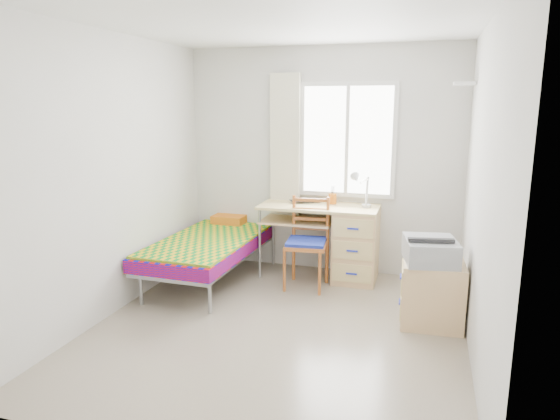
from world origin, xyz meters
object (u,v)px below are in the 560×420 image
(desk, at_px, (350,240))
(chair, at_px, (308,237))
(bed, at_px, (214,242))
(cabinet, at_px, (432,293))
(printer, at_px, (430,250))

(desk, distance_m, chair, 0.54)
(bed, distance_m, cabinet, 2.46)
(cabinet, xyz_separation_m, printer, (-0.04, 0.01, 0.40))
(desk, xyz_separation_m, cabinet, (0.89, -0.98, -0.16))
(chair, xyz_separation_m, cabinet, (1.29, -0.63, -0.26))
(printer, bearing_deg, cabinet, -23.65)
(chair, relative_size, printer, 1.72)
(printer, bearing_deg, chair, 143.59)
(cabinet, distance_m, printer, 0.40)
(chair, bearing_deg, cabinet, -31.93)
(bed, xyz_separation_m, cabinet, (2.38, -0.59, -0.12))
(desk, relative_size, chair, 1.36)
(cabinet, bearing_deg, chair, 151.35)
(cabinet, bearing_deg, desk, 129.56)
(desk, bearing_deg, bed, -165.38)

